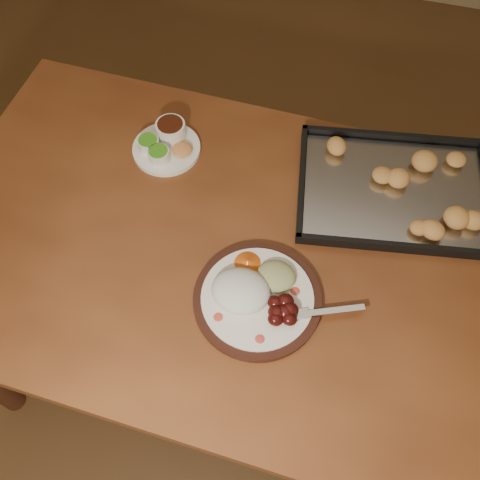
% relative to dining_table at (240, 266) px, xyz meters
% --- Properties ---
extents(ground, '(4.00, 4.00, 0.00)m').
position_rel_dining_table_xyz_m(ground, '(-0.30, 0.20, -0.65)').
color(ground, brown).
rests_on(ground, ground).
extents(dining_table, '(1.52, 0.93, 0.75)m').
position_rel_dining_table_xyz_m(dining_table, '(0.00, 0.00, 0.00)').
color(dining_table, brown).
rests_on(dining_table, ground).
extents(dinner_plate, '(0.37, 0.28, 0.07)m').
position_rel_dining_table_xyz_m(dinner_plate, '(0.07, -0.12, 0.12)').
color(dinner_plate, black).
rests_on(dinner_plate, dining_table).
extents(condiment_saucer, '(0.18, 0.18, 0.06)m').
position_rel_dining_table_xyz_m(condiment_saucer, '(-0.27, 0.24, 0.12)').
color(condiment_saucer, white).
rests_on(condiment_saucer, dining_table).
extents(baking_tray, '(0.52, 0.42, 0.05)m').
position_rel_dining_table_xyz_m(baking_tray, '(0.33, 0.25, 0.11)').
color(baking_tray, black).
rests_on(baking_tray, dining_table).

